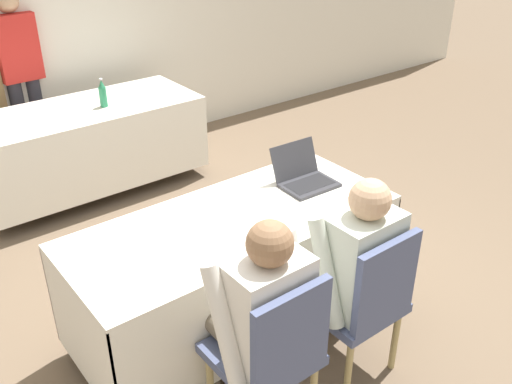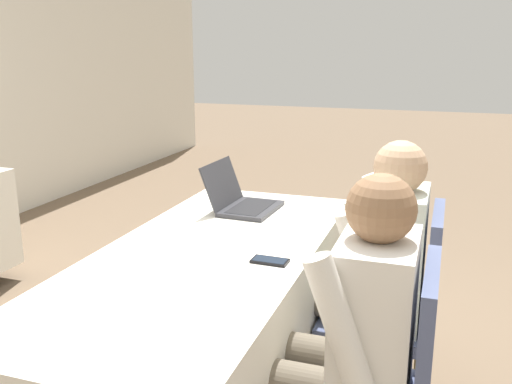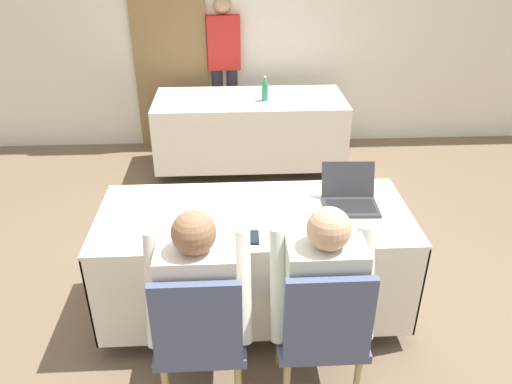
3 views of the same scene
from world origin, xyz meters
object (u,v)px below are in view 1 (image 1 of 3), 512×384
at_px(laptop, 305,177).
at_px(water_bottle, 103,94).
at_px(person_white_shirt, 351,264).
at_px(person_red_shirt, 21,72).
at_px(cell_phone, 260,241).
at_px(chair_near_left, 272,352).
at_px(person_checkered_shirt, 258,312).
at_px(chair_near_right, 363,299).

distance_m(laptop, water_bottle, 2.03).
height_order(laptop, person_white_shirt, person_white_shirt).
relative_size(person_white_shirt, person_red_shirt, 0.73).
distance_m(cell_phone, chair_near_left, 0.57).
height_order(chair_near_left, person_red_shirt, person_red_shirt).
xyz_separation_m(chair_near_left, person_checkered_shirt, (0.00, 0.10, 0.16)).
bearing_deg(person_checkered_shirt, chair_near_left, 90.00).
bearing_deg(chair_near_left, chair_near_right, -180.00).
bearing_deg(cell_phone, chair_near_left, -120.15).
xyz_separation_m(chair_near_right, person_white_shirt, (0.00, 0.10, 0.16)).
bearing_deg(chair_near_right, cell_phone, -53.88).
relative_size(chair_near_left, person_red_shirt, 0.56).
relative_size(laptop, person_white_shirt, 0.29).
distance_m(chair_near_left, person_checkered_shirt, 0.19).
distance_m(person_checkered_shirt, person_red_shirt, 3.44).
relative_size(chair_near_left, person_white_shirt, 0.77).
distance_m(cell_phone, water_bottle, 2.33).
height_order(cell_phone, chair_near_right, chair_near_right).
xyz_separation_m(laptop, person_checkered_shirt, (-0.87, -0.66, -0.13)).
xyz_separation_m(chair_near_right, person_checkered_shirt, (-0.59, 0.10, 0.16)).
distance_m(laptop, person_checkered_shirt, 1.10).
height_order(water_bottle, chair_near_right, water_bottle).
bearing_deg(person_red_shirt, chair_near_right, -85.74).
relative_size(laptop, water_bottle, 1.43).
distance_m(laptop, chair_near_right, 0.86).
xyz_separation_m(person_white_shirt, person_red_shirt, (-0.48, 3.43, 0.26)).
height_order(person_checkered_shirt, person_white_shirt, same).
distance_m(chair_near_right, person_checkered_shirt, 0.62).
relative_size(chair_near_right, person_checkered_shirt, 0.77).
bearing_deg(chair_near_right, person_red_shirt, -82.32).
relative_size(chair_near_right, person_red_shirt, 0.56).
distance_m(cell_phone, person_red_shirt, 3.10).
bearing_deg(laptop, cell_phone, -148.87).
xyz_separation_m(cell_phone, person_white_shirt, (0.32, -0.33, -0.09)).
bearing_deg(person_red_shirt, water_bottle, -67.10).
bearing_deg(cell_phone, water_bottle, 86.24).
height_order(cell_phone, chair_near_left, chair_near_left).
distance_m(chair_near_left, person_white_shirt, 0.62).
distance_m(laptop, cell_phone, 0.68).
bearing_deg(person_white_shirt, cell_phone, -46.33).
xyz_separation_m(chair_near_left, person_red_shirt, (0.11, 3.53, 0.42)).
bearing_deg(person_white_shirt, chair_near_right, 90.00).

